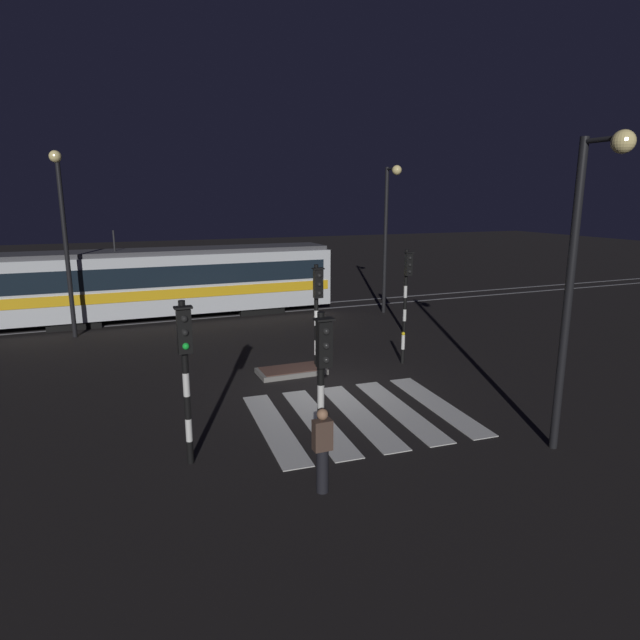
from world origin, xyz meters
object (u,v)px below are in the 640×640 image
(traffic_light_kerb_mid_left, at_px, (323,371))
(tram, at_px, (170,281))
(bollard_island_edge, at_px, (403,348))
(pedestrian_waiting_at_kerb, at_px, (322,450))
(traffic_light_median_centre, at_px, (317,302))
(street_lamp_near_kerb, at_px, (582,258))
(traffic_light_corner_near_left, at_px, (185,359))
(street_lamp_trackside_right, at_px, (388,222))
(street_lamp_trackside_left, at_px, (63,223))
(traffic_light_corner_far_right, at_px, (407,279))

(traffic_light_kerb_mid_left, xyz_separation_m, tram, (-0.98, 16.51, -0.52))
(bollard_island_edge, bearing_deg, traffic_light_kerb_mid_left, -131.65)
(bollard_island_edge, bearing_deg, pedestrian_waiting_at_kerb, -130.46)
(traffic_light_median_centre, distance_m, traffic_light_kerb_mid_left, 7.04)
(street_lamp_near_kerb, xyz_separation_m, bollard_island_edge, (0.09, 7.14, -3.79))
(traffic_light_median_centre, xyz_separation_m, bollard_island_edge, (2.99, -0.41, -1.74))
(traffic_light_corner_near_left, xyz_separation_m, street_lamp_trackside_right, (11.31, 12.07, 2.11))
(street_lamp_near_kerb, xyz_separation_m, pedestrian_waiting_at_kerb, (-5.60, 0.47, -3.47))
(street_lamp_near_kerb, bearing_deg, street_lamp_trackside_right, 76.44)
(street_lamp_near_kerb, height_order, tram, street_lamp_near_kerb)
(traffic_light_corner_near_left, relative_size, tram, 0.23)
(street_lamp_trackside_right, distance_m, pedestrian_waiting_at_kerb, 17.17)
(traffic_light_kerb_mid_left, xyz_separation_m, street_lamp_near_kerb, (5.39, -0.98, 2.09))
(traffic_light_kerb_mid_left, distance_m, street_lamp_trackside_left, 15.13)
(traffic_light_kerb_mid_left, xyz_separation_m, bollard_island_edge, (5.49, 6.17, -1.71))
(traffic_light_median_centre, xyz_separation_m, traffic_light_corner_far_right, (5.27, 3.26, 0.00))
(street_lamp_trackside_left, height_order, bollard_island_edge, street_lamp_trackside_left)
(traffic_light_corner_far_right, height_order, street_lamp_trackside_left, street_lamp_trackside_left)
(tram, height_order, bollard_island_edge, tram)
(traffic_light_corner_far_right, relative_size, street_lamp_trackside_right, 0.50)
(traffic_light_corner_far_right, xyz_separation_m, tram, (-8.75, 6.67, -0.56))
(street_lamp_near_kerb, bearing_deg, traffic_light_corner_near_left, 162.15)
(traffic_light_corner_near_left, relative_size, street_lamp_trackside_left, 0.49)
(traffic_light_median_centre, height_order, traffic_light_corner_near_left, traffic_light_corner_near_left)
(street_lamp_trackside_left, bearing_deg, street_lamp_near_kerb, -55.06)
(street_lamp_near_kerb, relative_size, bollard_island_edge, 6.13)
(street_lamp_near_kerb, bearing_deg, street_lamp_trackside_left, 124.94)
(street_lamp_trackside_right, bearing_deg, street_lamp_near_kerb, -103.56)
(pedestrian_waiting_at_kerb, xyz_separation_m, bollard_island_edge, (5.69, 6.68, -0.32))
(traffic_light_corner_near_left, relative_size, street_lamp_trackside_right, 0.51)
(traffic_light_median_centre, xyz_separation_m, traffic_light_corner_near_left, (-4.89, -5.04, 0.04))
(traffic_light_median_centre, height_order, street_lamp_near_kerb, street_lamp_near_kerb)
(tram, xyz_separation_m, bollard_island_edge, (6.47, -10.35, -1.19))
(traffic_light_median_centre, bearing_deg, traffic_light_kerb_mid_left, -110.77)
(street_lamp_trackside_left, relative_size, tram, 0.47)
(pedestrian_waiting_at_kerb, bearing_deg, traffic_light_kerb_mid_left, 67.77)
(traffic_light_kerb_mid_left, xyz_separation_m, street_lamp_trackside_right, (8.91, 13.60, 2.19))
(traffic_light_corner_near_left, height_order, street_lamp_trackside_right, street_lamp_trackside_right)
(street_lamp_near_kerb, distance_m, bollard_island_edge, 8.09)
(traffic_light_kerb_mid_left, distance_m, street_lamp_near_kerb, 5.86)
(traffic_light_kerb_mid_left, height_order, bollard_island_edge, traffic_light_kerb_mid_left)
(street_lamp_trackside_right, relative_size, street_lamp_trackside_left, 0.97)
(pedestrian_waiting_at_kerb, distance_m, bollard_island_edge, 8.78)
(street_lamp_trackside_right, distance_m, tram, 10.66)
(traffic_light_corner_far_right, relative_size, traffic_light_kerb_mid_left, 1.02)
(street_lamp_trackside_right, bearing_deg, traffic_light_kerb_mid_left, -123.23)
(traffic_light_kerb_mid_left, relative_size, tram, 0.22)
(traffic_light_corner_far_right, bearing_deg, traffic_light_median_centre, -148.26)
(traffic_light_corner_far_right, height_order, street_lamp_trackside_right, street_lamp_trackside_right)
(traffic_light_kerb_mid_left, bearing_deg, traffic_light_median_centre, 69.23)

